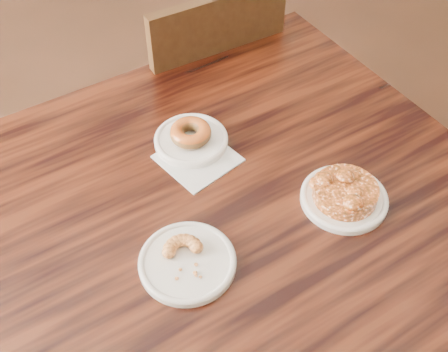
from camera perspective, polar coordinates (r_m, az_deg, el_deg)
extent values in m
plane|color=black|center=(1.86, 6.61, -12.00)|extent=(5.00, 5.00, 0.00)
cube|color=black|center=(1.41, 1.58, -12.63)|extent=(1.29, 1.29, 0.75)
cube|color=silver|center=(1.18, -2.67, 1.80)|extent=(0.19, 0.19, 0.00)
cylinder|color=white|center=(1.21, -3.37, 3.66)|extent=(0.16, 0.16, 0.01)
cylinder|color=silver|center=(1.01, -3.74, -8.77)|extent=(0.18, 0.18, 0.01)
cylinder|color=white|center=(1.13, 12.08, -2.26)|extent=(0.17, 0.17, 0.01)
torus|color=#934115|center=(1.19, -3.41, 4.41)|extent=(0.09, 0.09, 0.03)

